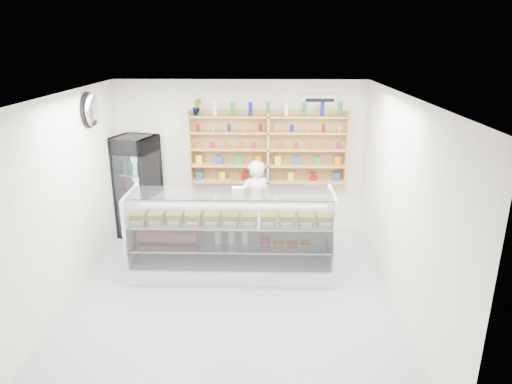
{
  "coord_description": "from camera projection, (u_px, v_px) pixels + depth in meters",
  "views": [
    {
      "loc": [
        0.48,
        -5.65,
        3.47
      ],
      "look_at": [
        0.32,
        0.9,
        1.27
      ],
      "focal_mm": 32.0,
      "sensor_mm": 36.0,
      "label": 1
    }
  ],
  "objects": [
    {
      "name": "security_mirror",
      "position": [
        92.0,
        110.0,
        6.88
      ],
      "size": [
        0.15,
        0.5,
        0.5
      ],
      "primitive_type": "ellipsoid",
      "color": "silver",
      "rests_on": "left_wall"
    },
    {
      "name": "drinks_cooler",
      "position": [
        138.0,
        187.0,
        8.24
      ],
      "size": [
        0.84,
        0.82,
        1.86
      ],
      "rotation": [
        0.0,
        0.0,
        -0.31
      ],
      "color": "black",
      "rests_on": "floor"
    },
    {
      "name": "wall_sign",
      "position": [
        320.0,
        100.0,
        8.0
      ],
      "size": [
        0.62,
        0.03,
        0.2
      ],
      "primitive_type": "cube",
      "color": "white",
      "rests_on": "back_wall"
    },
    {
      "name": "wall_shelving",
      "position": [
        268.0,
        149.0,
        8.17
      ],
      "size": [
        2.84,
        0.28,
        1.33
      ],
      "color": "tan",
      "rests_on": "back_wall"
    },
    {
      "name": "shop_worker",
      "position": [
        255.0,
        204.0,
        7.86
      ],
      "size": [
        0.66,
        0.57,
        1.54
      ],
      "primitive_type": "imported",
      "rotation": [
        0.0,
        0.0,
        3.56
      ],
      "color": "white",
      "rests_on": "floor"
    },
    {
      "name": "potted_plant",
      "position": [
        197.0,
        107.0,
        7.96
      ],
      "size": [
        0.17,
        0.14,
        0.3
      ],
      "primitive_type": "imported",
      "rotation": [
        0.0,
        0.0,
        -0.06
      ],
      "color": "#1E6626",
      "rests_on": "wall_shelving"
    },
    {
      "name": "room",
      "position": [
        230.0,
        204.0,
        6.02
      ],
      "size": [
        5.0,
        5.0,
        5.0
      ],
      "color": "#9B9B9F",
      "rests_on": "ground"
    },
    {
      "name": "display_counter",
      "position": [
        232.0,
        251.0,
        7.02
      ],
      "size": [
        3.06,
        0.91,
        1.33
      ],
      "color": "white",
      "rests_on": "floor"
    }
  ]
}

